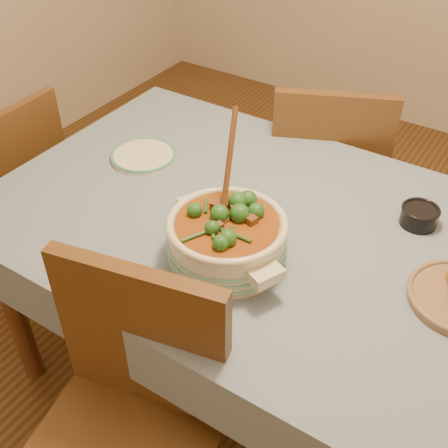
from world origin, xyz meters
name	(u,v)px	position (x,y,z in m)	size (l,w,h in m)	color
floor	(256,378)	(0.00, 0.00, 0.00)	(4.50, 4.50, 0.00)	#442813
dining_table	(264,246)	(0.00, 0.00, 0.66)	(1.68, 1.08, 0.76)	brown
stew_casserole	(227,236)	(-0.01, -0.19, 0.84)	(0.41, 0.41, 0.38)	beige
white_plate	(144,155)	(-0.52, 0.08, 0.77)	(0.26, 0.26, 0.02)	silver
condiment_bowl	(420,215)	(0.37, 0.24, 0.79)	(0.12, 0.12, 0.06)	black
chair_far	(325,174)	(-0.08, 0.65, 0.53)	(0.57, 0.57, 0.93)	brown
chair_near	(128,420)	(-0.03, -0.62, 0.54)	(0.53, 0.53, 0.95)	brown
chair_left	(14,185)	(-1.13, -0.04, 0.48)	(0.41, 0.41, 0.85)	brown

